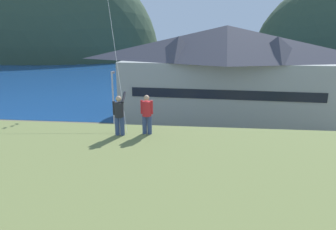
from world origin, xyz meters
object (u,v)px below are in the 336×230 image
Objects in this scene: harbor_lodge at (225,71)px; parked_car_lone_by_shed at (188,182)px; parked_car_corner_spot at (19,179)px; parked_car_front_row_silver at (76,153)px; parked_car_mid_row_far at (96,179)px; wharf_dock at (154,96)px; parking_light_pole at (113,104)px; moored_boat_wharfside at (135,92)px; moored_boat_outer_mooring at (173,91)px; person_companion at (147,113)px; storage_shed_waterside at (176,97)px; parked_car_mid_row_center at (222,157)px; person_kite_flyer at (119,114)px; parked_car_front_row_red at (327,155)px.

parked_car_lone_by_shed is at bearing -101.04° from harbor_lodge.
parked_car_front_row_silver is (2.12, 5.16, 0.00)m from parked_car_corner_spot.
parked_car_corner_spot is at bearing -172.78° from parked_car_mid_row_far.
parking_light_pole reaches higher than wharf_dock.
parking_light_pole is at bearing -82.84° from moored_boat_wharfside.
parked_car_mid_row_far is at bearing -178.25° from parked_car_lone_by_shed.
moored_boat_outer_mooring is at bearing 96.64° from parked_car_lone_by_shed.
moored_boat_outer_mooring is 1.39× the size of parked_car_front_row_silver.
person_companion is (-5.55, -26.71, 1.35)m from harbor_lodge.
person_companion is at bearing -88.10° from storage_shed_waterside.
moored_boat_wharfside is (-14.83, 13.50, -5.70)m from harbor_lodge.
wharf_dock is (-11.27, 12.78, -6.07)m from harbor_lodge.
parked_car_front_row_silver is 0.99× the size of parked_car_mid_row_center.
storage_shed_waterside is 12.90m from moored_boat_outer_mooring.
wharf_dock is at bearing 96.55° from person_kite_flyer.
parked_car_front_row_silver is at bearing -131.04° from harbor_lodge.
moored_boat_outer_mooring is at bearing 86.02° from parked_car_mid_row_far.
parked_car_corner_spot is at bearing -127.15° from harbor_lodge.
storage_shed_waterside is at bearing 96.55° from parked_car_lone_by_shed.
person_companion is (0.97, -29.05, 5.44)m from storage_shed_waterside.
moored_boat_wharfside is 29.40m from parked_car_front_row_silver.
harbor_lodge reaches higher than parked_car_mid_row_center.
parked_car_corner_spot is at bearing 151.36° from person_companion.
moored_boat_wharfside is at bearing 126.65° from storage_shed_waterside.
parked_car_front_row_red is (22.57, -27.63, 0.34)m from moored_boat_wharfside.
parked_car_front_row_red is at bearing 8.31° from parked_car_mid_row_center.
parked_car_mid_row_far is at bearing -82.70° from moored_boat_wharfside.
moored_boat_outer_mooring is at bearing 79.38° from parked_car_front_row_silver.
parked_car_corner_spot is 1.01× the size of parked_car_mid_row_far.
person_companion is (9.28, -40.22, 7.05)m from moored_boat_wharfside.
parked_car_mid_row_center is at bearing -70.31° from wharf_dock.
moored_boat_wharfside is 41.87m from person_companion.
wharf_dock is at bearing 88.80° from parking_light_pole.
harbor_lodge is at bearing -48.58° from wharf_dock.
moored_boat_outer_mooring is at bearing 77.63° from parked_car_corner_spot.
moored_boat_outer_mooring is (-8.03, 15.04, -5.70)m from harbor_lodge.
harbor_lodge is 27.85m from person_kite_flyer.
parked_car_mid_row_center is at bearing 20.82° from parked_car_corner_spot.
harbor_lodge reaches higher than person_kite_flyer.
parked_car_corner_spot is 1.00× the size of parked_car_mid_row_center.
storage_shed_waterside is at bearing 68.29° from parking_light_pole.
wharf_dock is at bearing 109.69° from parked_car_mid_row_center.
harbor_lodge is 6.72× the size of parked_car_front_row_silver.
parked_car_corner_spot and parked_car_mid_row_center have the same top height.
parked_car_mid_row_center is 13.84m from person_companion.
person_companion reaches higher than parked_car_mid_row_center.
wharf_dock is 3.97m from moored_boat_outer_mooring.
harbor_lodge is at bearing -42.33° from moored_boat_wharfside.
harbor_lodge is at bearing 78.96° from parked_car_lone_by_shed.
storage_shed_waterside is 11.64m from wharf_dock.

